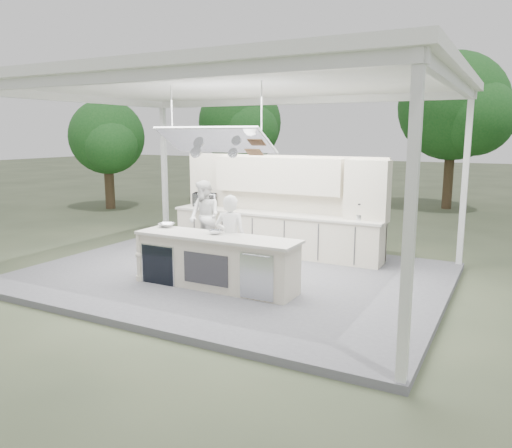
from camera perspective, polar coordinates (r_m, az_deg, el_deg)
The scene contains 12 objects.
ground at distance 10.01m, azimuth -2.68°, elevation -6.30°, with size 90.00×90.00×0.00m, color #50583C.
stage_deck at distance 9.99m, azimuth -2.68°, elevation -5.97°, with size 8.00×6.00×0.12m, color slate.
tent at distance 9.61m, azimuth -2.90°, elevation 15.38°, with size 8.20×6.20×3.86m.
demo_island at distance 9.01m, azimuth -4.68°, elevation -4.28°, with size 3.10×0.79×0.95m.
back_counter at distance 11.49m, azimuth 2.10°, elevation -1.04°, with size 5.08×0.72×0.95m.
back_wall_unit at distance 11.35m, azimuth 4.63°, elevation 3.78°, with size 5.05×0.48×2.25m.
tree_cluster at distance 18.72m, azimuth 12.43°, elevation 11.40°, with size 19.55×9.40×5.85m.
head_chef at distance 9.23m, azimuth -2.93°, elevation -1.70°, with size 0.60×0.39×1.64m, color white.
sous_chef at distance 11.55m, azimuth -5.90°, elevation 0.81°, with size 0.82×0.64×1.69m, color silver.
toaster_oven at distance 12.52m, azimuth -5.78°, elevation 2.81°, with size 0.60×0.41×0.33m, color #B8BABF.
bowl_large at distance 9.83m, azimuth -10.20°, elevation -0.12°, with size 0.30×0.30×0.07m, color silver.
bowl_small at distance 9.02m, azimuth -4.69°, elevation -0.93°, with size 0.24×0.24×0.07m, color silver.
Camera 1 is at (4.88, -8.25, 2.86)m, focal length 35.00 mm.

